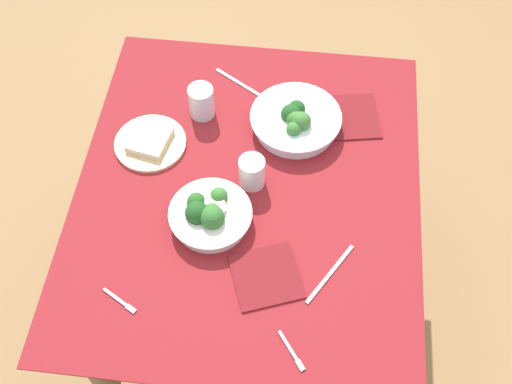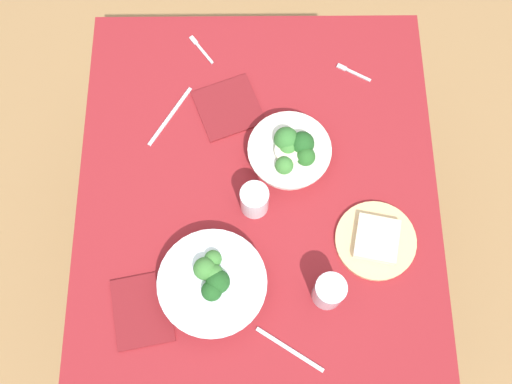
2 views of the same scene
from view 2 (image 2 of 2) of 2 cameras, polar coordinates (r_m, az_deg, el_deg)
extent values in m
plane|color=#9E7547|center=(2.27, 0.12, -6.58)|extent=(6.00, 6.00, 0.00)
cube|color=maroon|center=(1.55, 0.17, -0.37)|extent=(1.12, 0.95, 0.01)
cube|color=brown|center=(1.56, 0.17, -0.56)|extent=(1.09, 0.92, 0.02)
cylinder|color=brown|center=(2.12, -10.10, 7.79)|extent=(0.07, 0.07, 0.72)
cylinder|color=brown|center=(1.89, -11.60, -17.62)|extent=(0.07, 0.07, 0.72)
cylinder|color=brown|center=(2.12, 10.18, 7.91)|extent=(0.07, 0.07, 0.72)
cylinder|color=brown|center=(1.89, 12.07, -17.43)|extent=(0.07, 0.07, 0.72)
cylinder|color=silver|center=(1.57, 3.23, 3.80)|extent=(0.20, 0.20, 0.04)
cylinder|color=silver|center=(1.55, 3.28, 4.14)|extent=(0.22, 0.22, 0.01)
sphere|color=#3D7A33|center=(1.54, 3.10, 4.39)|extent=(0.05, 0.05, 0.05)
sphere|color=#3D7A33|center=(1.52, 2.76, 2.60)|extent=(0.05, 0.05, 0.05)
sphere|color=#286023|center=(1.53, 4.85, 3.44)|extent=(0.05, 0.05, 0.05)
sphere|color=#33702D|center=(1.54, 2.95, 5.16)|extent=(0.07, 0.07, 0.07)
sphere|color=#1E511E|center=(1.54, 4.51, 4.73)|extent=(0.06, 0.06, 0.06)
cylinder|color=beige|center=(1.53, 3.20, 4.04)|extent=(0.07, 0.07, 0.01)
cylinder|color=white|center=(1.46, -4.22, -8.95)|extent=(0.24, 0.24, 0.04)
cylinder|color=white|center=(1.44, -4.29, -8.77)|extent=(0.27, 0.27, 0.01)
sphere|color=#1E511E|center=(1.43, -4.32, -9.56)|extent=(0.05, 0.05, 0.05)
sphere|color=#3D7A33|center=(1.43, -5.00, -7.42)|extent=(0.06, 0.06, 0.06)
sphere|color=#1E511E|center=(1.43, -3.73, -8.68)|extent=(0.06, 0.06, 0.06)
sphere|color=#3D7A33|center=(1.44, -4.20, -6.49)|extent=(0.04, 0.04, 0.04)
sphere|color=#3D7A33|center=(1.43, -4.17, -7.92)|extent=(0.05, 0.05, 0.05)
cylinder|color=#D6B27A|center=(1.53, 11.55, -4.64)|extent=(0.21, 0.21, 0.01)
cube|color=beige|center=(1.52, 11.67, -4.47)|extent=(0.13, 0.13, 0.02)
cylinder|color=silver|center=(1.44, 7.11, -9.56)|extent=(0.08, 0.08, 0.10)
cylinder|color=silver|center=(1.49, -0.15, -0.79)|extent=(0.07, 0.07, 0.09)
cube|color=#B7B7BC|center=(1.72, 9.91, 11.14)|extent=(0.04, 0.07, 0.00)
cube|color=#B7B7BC|center=(1.72, 8.33, 11.91)|extent=(0.03, 0.03, 0.00)
cube|color=#B7B7BC|center=(1.74, -5.04, 13.29)|extent=(0.07, 0.06, 0.00)
cube|color=#B7B7BC|center=(1.77, -6.10, 14.48)|extent=(0.03, 0.03, 0.00)
cube|color=#B7B7BC|center=(1.65, -8.34, 7.30)|extent=(0.18, 0.12, 0.00)
cube|color=#B7B7BC|center=(1.46, 3.29, -15.04)|extent=(0.11, 0.16, 0.00)
cube|color=maroon|center=(1.64, -2.69, 8.22)|extent=(0.21, 0.21, 0.01)
cube|color=maroon|center=(1.50, -10.99, -11.23)|extent=(0.20, 0.17, 0.01)
camera|label=1|loc=(1.48, -15.86, 70.09)|focal=44.63mm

